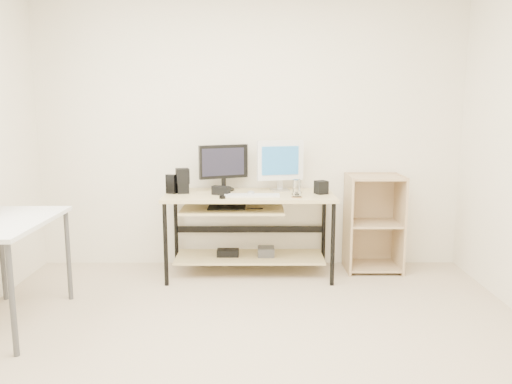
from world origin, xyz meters
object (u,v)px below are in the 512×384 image
at_px(black_monitor, 224,164).
at_px(audio_controller, 171,184).
at_px(desk, 247,217).
at_px(side_table, 3,232).
at_px(shelf_unit, 373,222).
at_px(white_imac, 280,162).

distance_m(black_monitor, audio_controller, 0.51).
distance_m(desk, side_table, 1.97).
bearing_deg(side_table, desk, 32.65).
bearing_deg(desk, audio_controller, 179.48).
relative_size(desk, audio_controller, 8.66).
relative_size(desk, shelf_unit, 1.67).
xyz_separation_m(desk, shelf_unit, (1.18, 0.16, -0.09)).
distance_m(side_table, white_imac, 2.33).
xyz_separation_m(white_imac, audio_controller, (-0.98, -0.15, -0.18)).
relative_size(side_table, shelf_unit, 1.11).
xyz_separation_m(desk, white_imac, (0.31, 0.16, 0.48)).
xyz_separation_m(black_monitor, white_imac, (0.52, -0.01, 0.03)).
bearing_deg(desk, side_table, -147.35).
relative_size(side_table, white_imac, 2.16).
bearing_deg(black_monitor, side_table, -162.77).
bearing_deg(shelf_unit, white_imac, -179.95).
bearing_deg(white_imac, desk, -165.96).
height_order(desk, side_table, same).
relative_size(shelf_unit, audio_controller, 5.20).
distance_m(desk, white_imac, 0.59).
relative_size(white_imac, audio_controller, 2.67).
xyz_separation_m(side_table, shelf_unit, (2.83, 1.22, -0.22)).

